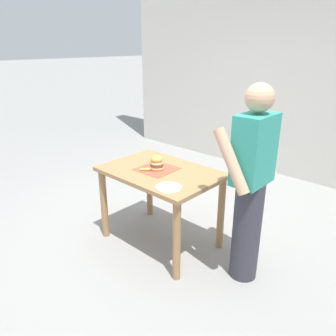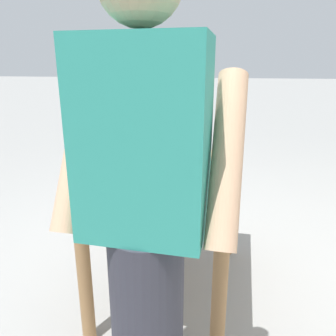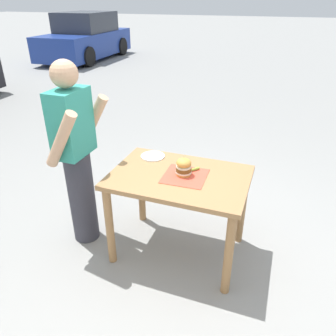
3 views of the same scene
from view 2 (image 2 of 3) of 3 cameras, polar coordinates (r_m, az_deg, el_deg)
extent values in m
plane|color=gray|center=(2.27, 0.60, -20.10)|extent=(80.00, 80.00, 0.00)
cube|color=#9E7247|center=(1.90, 0.67, -1.14)|extent=(0.78, 1.13, 0.04)
cylinder|color=#9E7247|center=(2.48, 10.71, -6.80)|extent=(0.07, 0.07, 0.76)
cylinder|color=#9E7247|center=(2.58, -4.16, -5.55)|extent=(0.07, 0.07, 0.76)
cylinder|color=#9E7247|center=(1.61, 8.89, -21.46)|extent=(0.07, 0.07, 0.76)
cylinder|color=#9E7247|center=(1.76, -14.32, -18.03)|extent=(0.07, 0.07, 0.76)
cube|color=#D64C38|center=(1.94, 0.94, -0.08)|extent=(0.36, 0.36, 0.00)
cylinder|color=gold|center=(1.92, 0.32, 0.14)|extent=(0.12, 0.12, 0.02)
cylinder|color=silver|center=(1.92, 0.32, 0.63)|extent=(0.13, 0.13, 0.01)
cylinder|color=brown|center=(1.91, 0.32, 1.31)|extent=(0.13, 0.13, 0.03)
cylinder|color=silver|center=(1.91, 0.33, 2.00)|extent=(0.13, 0.13, 0.01)
ellipsoid|color=gold|center=(1.90, 0.33, 2.90)|extent=(0.12, 0.12, 0.08)
cylinder|color=#D1B77F|center=(1.89, 0.33, 4.32)|extent=(0.00, 0.00, 0.05)
cylinder|color=#8EA83D|center=(2.00, -1.93, 0.89)|extent=(0.09, 0.08, 0.02)
cylinder|color=white|center=(1.66, -10.35, -3.28)|extent=(0.22, 0.22, 0.01)
cylinder|color=silver|center=(1.65, -9.89, -3.00)|extent=(0.04, 0.17, 0.01)
cylinder|color=silver|center=(1.66, -10.85, -2.91)|extent=(0.03, 0.17, 0.01)
cube|color=teal|center=(0.92, -4.32, 4.61)|extent=(0.36, 0.22, 0.56)
cylinder|color=tan|center=(0.95, 10.25, 1.69)|extent=(0.09, 0.34, 0.50)
cylinder|color=tan|center=(1.07, -15.17, 3.14)|extent=(0.09, 0.34, 0.50)
camera|label=1|loc=(2.58, -88.08, 14.08)|focal=35.00mm
camera|label=3|loc=(3.19, 54.50, 23.93)|focal=35.00mm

